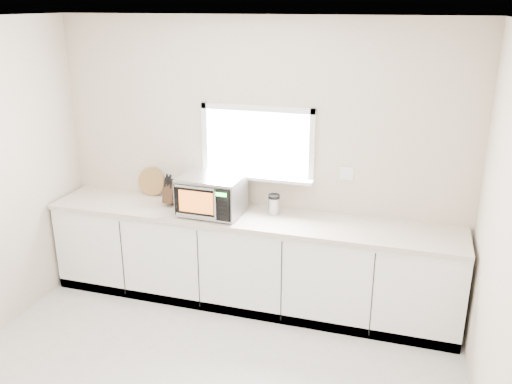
% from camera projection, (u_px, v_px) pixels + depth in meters
% --- Properties ---
extents(back_wall, '(4.00, 0.17, 2.70)m').
position_uv_depth(back_wall, '(258.00, 161.00, 5.18)').
color(back_wall, beige).
rests_on(back_wall, ground).
extents(cabinets, '(3.92, 0.60, 0.88)m').
position_uv_depth(cabinets, '(249.00, 261.00, 5.22)').
color(cabinets, white).
rests_on(cabinets, ground).
extents(countertop, '(3.92, 0.64, 0.04)m').
position_uv_depth(countertop, '(248.00, 217.00, 5.05)').
color(countertop, beige).
rests_on(countertop, cabinets).
extents(microwave, '(0.58, 0.49, 0.37)m').
position_uv_depth(microwave, '(212.00, 195.00, 5.02)').
color(microwave, black).
rests_on(microwave, countertop).
extents(knife_block, '(0.12, 0.23, 0.32)m').
position_uv_depth(knife_block, '(172.00, 191.00, 5.29)').
color(knife_block, '#432718').
rests_on(knife_block, countertop).
extents(cutting_board, '(0.29, 0.07, 0.29)m').
position_uv_depth(cutting_board, '(151.00, 182.00, 5.53)').
color(cutting_board, olive).
rests_on(cutting_board, countertop).
extents(coffee_grinder, '(0.12, 0.12, 0.20)m').
position_uv_depth(coffee_grinder, '(274.00, 204.00, 5.05)').
color(coffee_grinder, '#B1B3B8').
rests_on(coffee_grinder, countertop).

